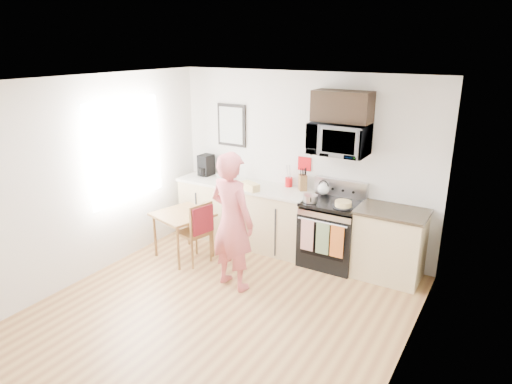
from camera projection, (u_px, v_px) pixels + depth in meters
The scene contains 27 objects.
floor at pixel (211, 319), 5.14m from camera, with size 4.60×4.60×0.00m, color #915D38.
back_wall at pixel (302, 163), 6.61m from camera, with size 4.00×0.04×2.60m, color silver.
left_wall at pixel (78, 182), 5.70m from camera, with size 0.04×4.60×2.60m, color silver.
right_wall at pixel (403, 254), 3.76m from camera, with size 0.04×4.60×2.60m, color silver.
ceiling at pixel (203, 83), 4.33m from camera, with size 4.00×4.60×0.04m, color silver.
window at pixel (126, 151), 6.26m from camera, with size 0.06×1.40×1.50m.
cabinet_left at pixel (245, 214), 7.02m from camera, with size 2.10×0.60×0.90m, color #D6BA89.
countertop_left at pixel (244, 185), 6.87m from camera, with size 2.14×0.64×0.04m, color beige.
cabinet_right at pixel (390, 245), 5.94m from camera, with size 0.84×0.60×0.90m, color #D6BA89.
countertop_right at pixel (393, 212), 5.79m from camera, with size 0.88×0.64×0.04m, color black.
range at pixel (331, 234), 6.31m from camera, with size 0.76×0.70×1.16m.
microwave at pixel (339, 139), 5.99m from camera, with size 0.76×0.51×0.42m, color #B5B5BA.
upper_cabinet at pixel (342, 106), 5.89m from camera, with size 0.76×0.35×0.40m, color black.
wall_art at pixel (232, 125), 7.04m from camera, with size 0.50×0.04×0.65m.
wall_trivet at pixel (305, 164), 6.58m from camera, with size 0.20×0.02×0.20m, color red.
person at pixel (232, 221), 5.59m from camera, with size 0.64×0.42×1.76m, color #B43137.
dining_table at pixel (183, 218), 6.47m from camera, with size 0.76×0.76×0.67m.
chair at pixel (199, 226), 6.23m from camera, with size 0.50×0.46×0.91m.
knife_block at pixel (303, 183), 6.55m from camera, with size 0.10×0.14×0.22m, color brown.
utensil_crock at pixel (289, 178), 6.70m from camera, with size 0.11×0.11×0.33m.
fruit_bowl at pixel (224, 174), 7.21m from camera, with size 0.25×0.25×0.11m.
milk_carton at pixel (227, 174), 6.95m from camera, with size 0.09×0.09×0.24m, color tan.
coffee_maker at pixel (206, 166), 7.27m from camera, with size 0.19×0.28×0.33m.
bread_bag at pixel (250, 186), 6.56m from camera, with size 0.30×0.14×0.11m, color tan.
cake at pixel (343, 204), 5.92m from camera, with size 0.26×0.26×0.09m.
kettle at pixel (323, 188), 6.40m from camera, with size 0.17×0.17×0.21m.
pot at pixel (311, 198), 6.12m from camera, with size 0.20×0.31×0.10m.
Camera 1 is at (2.70, -3.56, 2.96)m, focal length 32.00 mm.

